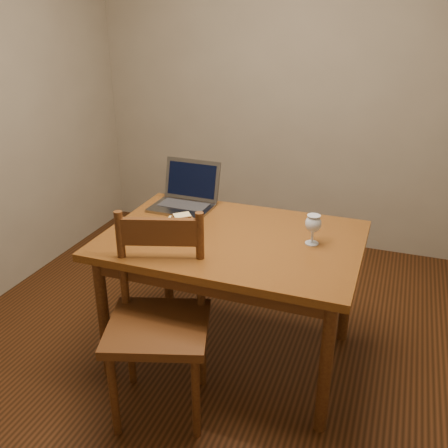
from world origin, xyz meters
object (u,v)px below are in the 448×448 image
(plate, at_px, (182,226))
(laptop, at_px, (186,194))
(milk_glass, at_px, (313,229))
(table, at_px, (232,251))
(chair, at_px, (158,313))

(plate, bearing_deg, laptop, 109.79)
(milk_glass, bearing_deg, table, -171.99)
(laptop, bearing_deg, plate, -68.72)
(table, distance_m, milk_glass, 0.43)
(table, bearing_deg, plate, 178.18)
(chair, bearing_deg, table, 49.98)
(table, bearing_deg, milk_glass, 8.01)
(chair, bearing_deg, plate, 82.99)
(table, height_order, plate, plate)
(chair, relative_size, milk_glass, 3.67)
(chair, bearing_deg, milk_glass, 24.02)
(laptop, bearing_deg, milk_glass, -17.12)
(laptop, bearing_deg, chair, -74.06)
(table, relative_size, chair, 2.28)
(chair, height_order, milk_glass, chair)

